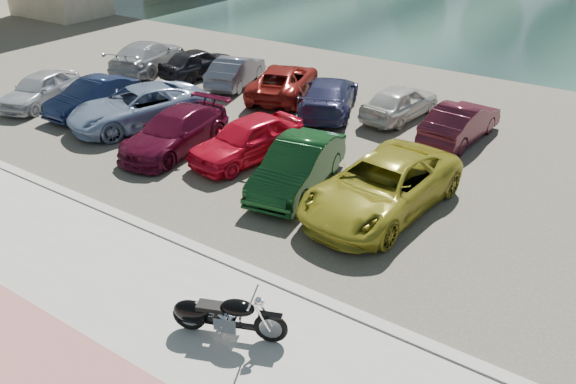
# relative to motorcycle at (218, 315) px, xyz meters

# --- Properties ---
(ground) EXTENTS (200.00, 200.00, 0.00)m
(ground) POSITION_rel_motorcycle_xyz_m (-0.92, -0.03, -0.56)
(ground) COLOR #595447
(ground) RESTS_ON ground
(promenade) EXTENTS (60.00, 6.00, 0.10)m
(promenade) POSITION_rel_motorcycle_xyz_m (-0.92, -1.03, -0.51)
(promenade) COLOR #9F9D96
(promenade) RESTS_ON ground
(kerb) EXTENTS (60.00, 0.30, 0.14)m
(kerb) POSITION_rel_motorcycle_xyz_m (-0.92, 1.97, -0.49)
(kerb) COLOR #9F9D96
(kerb) RESTS_ON ground
(parking_lot) EXTENTS (60.00, 18.00, 0.04)m
(parking_lot) POSITION_rel_motorcycle_xyz_m (-0.92, 10.97, -0.54)
(parking_lot) COLOR #444037
(parking_lot) RESTS_ON ground
(river) EXTENTS (120.00, 40.00, 0.00)m
(river) POSITION_rel_motorcycle_xyz_m (-0.92, 39.97, -0.56)
(river) COLOR #1B3230
(river) RESTS_ON ground
(motorcycle) EXTENTS (2.22, 1.12, 1.05)m
(motorcycle) POSITION_rel_motorcycle_xyz_m (0.00, 0.00, 0.00)
(motorcycle) COLOR black
(motorcycle) RESTS_ON promenade
(car_0) EXTENTS (2.46, 4.06, 1.29)m
(car_0) POSITION_rel_motorcycle_xyz_m (-14.54, 6.25, 0.12)
(car_0) COLOR #AFB3BC
(car_0) RESTS_ON parking_lot
(car_1) EXTENTS (1.40, 3.88, 1.27)m
(car_1) POSITION_rel_motorcycle_xyz_m (-12.07, 6.86, 0.12)
(car_1) COLOR #131E3D
(car_1) RESTS_ON parking_lot
(car_2) EXTENTS (3.95, 5.60, 1.42)m
(car_2) POSITION_rel_motorcycle_xyz_m (-9.59, 6.91, 0.19)
(car_2) COLOR #7A8FB2
(car_2) RESTS_ON parking_lot
(car_3) EXTENTS (2.21, 4.62, 1.30)m
(car_3) POSITION_rel_motorcycle_xyz_m (-6.96, 6.06, 0.13)
(car_3) COLOR #4E0B21
(car_3) RESTS_ON parking_lot
(car_4) EXTENTS (2.38, 4.32, 1.39)m
(car_4) POSITION_rel_motorcycle_xyz_m (-4.50, 6.80, 0.17)
(car_4) COLOR red
(car_4) RESTS_ON parking_lot
(car_5) EXTENTS (2.17, 4.45, 1.40)m
(car_5) POSITION_rel_motorcycle_xyz_m (-2.09, 6.06, 0.18)
(car_5) COLOR #0E3516
(car_5) RESTS_ON parking_lot
(car_6) EXTENTS (3.04, 5.62, 1.50)m
(car_6) POSITION_rel_motorcycle_xyz_m (0.51, 6.20, 0.23)
(car_6) COLOR #9C9524
(car_6) RESTS_ON parking_lot
(car_7) EXTENTS (3.30, 5.21, 1.41)m
(car_7) POSITION_rel_motorcycle_xyz_m (-14.39, 12.00, 0.18)
(car_7) COLOR #999AA1
(car_7) RESTS_ON parking_lot
(car_8) EXTENTS (2.08, 3.99, 1.29)m
(car_8) POSITION_rel_motorcycle_xyz_m (-11.81, 12.64, 0.13)
(car_8) COLOR black
(car_8) RESTS_ON parking_lot
(car_9) EXTENTS (2.32, 4.09, 1.27)m
(car_9) POSITION_rel_motorcycle_xyz_m (-9.58, 12.61, 0.12)
(car_9) COLOR slate
(car_9) RESTS_ON parking_lot
(car_10) EXTENTS (3.56, 5.16, 1.31)m
(car_10) POSITION_rel_motorcycle_xyz_m (-6.99, 12.53, 0.13)
(car_10) COLOR maroon
(car_10) RESTS_ON parking_lot
(car_11) EXTENTS (3.47, 5.03, 1.35)m
(car_11) POSITION_rel_motorcycle_xyz_m (-4.47, 11.99, 0.15)
(car_11) COLOR navy
(car_11) RESTS_ON parking_lot
(car_12) EXTENTS (2.04, 3.95, 1.29)m
(car_12) POSITION_rel_motorcycle_xyz_m (-1.92, 12.91, 0.12)
(car_12) COLOR silver
(car_12) RESTS_ON parking_lot
(car_13) EXTENTS (1.75, 4.07, 1.31)m
(car_13) POSITION_rel_motorcycle_xyz_m (0.67, 12.14, 0.13)
(car_13) COLOR #41111D
(car_13) RESTS_ON parking_lot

